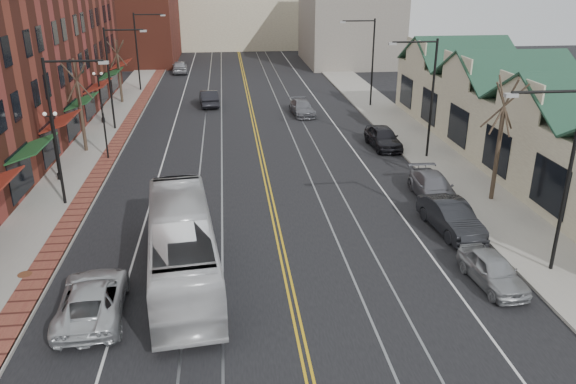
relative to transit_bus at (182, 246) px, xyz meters
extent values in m
cube|color=gray|center=(-7.60, 12.78, -1.45)|extent=(4.00, 120.00, 0.15)
cube|color=gray|center=(16.40, 12.78, -1.45)|extent=(4.00, 120.00, 0.15)
cube|color=#B9AB8E|center=(22.40, 12.78, 0.77)|extent=(8.00, 36.00, 4.60)
cube|color=maroon|center=(-11.60, 62.78, 5.47)|extent=(14.00, 18.00, 14.00)
cube|color=#B9AB8E|center=(4.40, 77.78, 2.97)|extent=(22.00, 14.00, 9.00)
cube|color=slate|center=(19.40, 57.78, 3.97)|extent=(12.00, 16.00, 11.00)
cylinder|color=black|center=(-7.10, 8.78, 2.62)|extent=(0.16, 0.16, 8.00)
cylinder|color=black|center=(-5.60, 8.78, 6.42)|extent=(3.00, 0.12, 0.12)
cube|color=#999999|center=(-4.10, 8.78, 6.32)|extent=(0.50, 0.25, 0.15)
cylinder|color=black|center=(-7.10, 24.78, 2.62)|extent=(0.16, 0.16, 8.00)
cylinder|color=black|center=(-5.60, 24.78, 6.42)|extent=(3.00, 0.12, 0.12)
cube|color=#999999|center=(-4.10, 24.78, 6.32)|extent=(0.50, 0.25, 0.15)
cylinder|color=black|center=(-7.10, 40.78, 2.62)|extent=(0.16, 0.16, 8.00)
cylinder|color=black|center=(-5.60, 40.78, 6.42)|extent=(3.00, 0.12, 0.12)
cube|color=#999999|center=(-4.10, 40.78, 6.32)|extent=(0.50, 0.25, 0.15)
cylinder|color=black|center=(15.90, -1.22, 2.62)|extent=(0.16, 0.16, 8.00)
cylinder|color=black|center=(14.40, -1.22, 6.42)|extent=(3.00, 0.12, 0.12)
cube|color=#999999|center=(12.90, -1.22, 6.32)|extent=(0.50, 0.25, 0.15)
cylinder|color=black|center=(15.90, 14.78, 2.62)|extent=(0.16, 0.16, 8.00)
cylinder|color=black|center=(14.40, 14.78, 6.42)|extent=(3.00, 0.12, 0.12)
cube|color=#999999|center=(12.90, 14.78, 6.32)|extent=(0.50, 0.25, 0.15)
cylinder|color=black|center=(15.90, 30.78, 2.62)|extent=(0.16, 0.16, 8.00)
cylinder|color=black|center=(14.40, 30.78, 6.42)|extent=(3.00, 0.12, 0.12)
cube|color=#999999|center=(12.90, 30.78, 6.32)|extent=(0.50, 0.25, 0.15)
cylinder|color=black|center=(-8.40, 12.78, -1.18)|extent=(0.28, 0.28, 0.40)
cylinder|color=black|center=(-8.40, 12.78, 0.62)|extent=(0.14, 0.14, 4.00)
cube|color=black|center=(-8.40, 12.78, 2.62)|extent=(0.60, 0.06, 0.06)
sphere|color=white|center=(-8.70, 12.78, 2.77)|extent=(0.24, 0.24, 0.24)
sphere|color=white|center=(-8.10, 12.78, 2.77)|extent=(0.24, 0.24, 0.24)
cylinder|color=black|center=(-8.40, 26.78, -1.18)|extent=(0.28, 0.28, 0.40)
cylinder|color=black|center=(-8.40, 26.78, 0.62)|extent=(0.14, 0.14, 4.00)
cube|color=black|center=(-8.40, 26.78, 2.62)|extent=(0.60, 0.06, 0.06)
sphere|color=white|center=(-8.70, 26.78, 2.77)|extent=(0.24, 0.24, 0.24)
sphere|color=white|center=(-8.10, 26.78, 2.77)|extent=(0.24, 0.24, 0.24)
cylinder|color=#382B21|center=(-8.10, 18.78, 1.07)|extent=(0.24, 0.24, 4.90)
cylinder|color=#382B21|center=(-8.10, 18.78, 3.62)|extent=(0.58, 1.37, 2.90)
cylinder|color=#382B21|center=(-8.10, 18.78, 3.62)|extent=(1.60, 0.66, 2.78)
cylinder|color=#382B21|center=(-8.10, 18.78, 3.62)|extent=(0.53, 1.23, 2.96)
cylinder|color=#382B21|center=(-8.10, 18.78, 3.62)|extent=(1.69, 1.03, 2.64)
cylinder|color=#382B21|center=(-8.10, 18.78, 3.62)|extent=(1.78, 1.29, 2.48)
cylinder|color=#382B21|center=(-8.10, 34.78, 0.90)|extent=(0.24, 0.24, 4.55)
cylinder|color=#382B21|center=(-8.10, 34.78, 3.27)|extent=(0.55, 1.28, 2.69)
cylinder|color=#382B21|center=(-8.10, 34.78, 3.27)|extent=(1.49, 0.62, 2.58)
cylinder|color=#382B21|center=(-8.10, 34.78, 3.27)|extent=(0.50, 1.15, 2.75)
cylinder|color=#382B21|center=(-8.10, 34.78, 3.27)|extent=(1.57, 0.97, 2.45)
cylinder|color=#382B21|center=(-8.10, 34.78, 3.27)|extent=(1.66, 1.20, 2.30)
cylinder|color=#382B21|center=(16.90, 6.78, 1.25)|extent=(0.24, 0.24, 5.25)
cylinder|color=#382B21|center=(16.90, 6.78, 3.97)|extent=(0.61, 1.46, 3.10)
cylinder|color=#382B21|center=(16.90, 6.78, 3.97)|extent=(1.70, 0.70, 2.97)
cylinder|color=#382B21|center=(16.90, 6.78, 3.97)|extent=(0.56, 1.31, 3.17)
cylinder|color=#382B21|center=(16.90, 6.78, 3.97)|extent=(1.80, 1.10, 2.82)
cylinder|color=#382B21|center=(16.90, 6.78, 3.97)|extent=(1.90, 1.37, 2.65)
cylinder|color=#592D19|center=(-6.80, 0.78, -1.37)|extent=(0.60, 0.60, 0.02)
cylinder|color=black|center=(-6.20, 16.78, 0.22)|extent=(0.12, 0.12, 3.20)
imported|color=black|center=(-6.20, 16.78, 1.97)|extent=(0.18, 0.15, 0.90)
imported|color=silver|center=(0.00, 0.00, 0.00)|extent=(3.70, 11.17, 3.05)
imported|color=silver|center=(-3.25, -2.42, -0.81)|extent=(2.71, 5.29, 1.43)
imported|color=#999CA0|center=(12.84, -1.95, -0.86)|extent=(1.92, 4.06, 1.34)
imported|color=black|center=(13.05, 3.20, -0.74)|extent=(2.09, 4.88, 1.56)
imported|color=slate|center=(13.70, 7.50, -0.82)|extent=(2.08, 4.89, 1.41)
imported|color=black|center=(13.50, 17.52, -0.73)|extent=(2.11, 4.75, 1.59)
imported|color=black|center=(0.44, 32.78, -0.76)|extent=(2.06, 4.79, 1.54)
imported|color=slate|center=(8.90, 28.14, -0.87)|extent=(2.18, 4.63, 1.31)
imported|color=#98989E|center=(-3.59, 51.79, -0.73)|extent=(2.16, 4.78, 1.59)
camera|label=1|loc=(2.09, -21.36, 10.79)|focal=35.00mm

